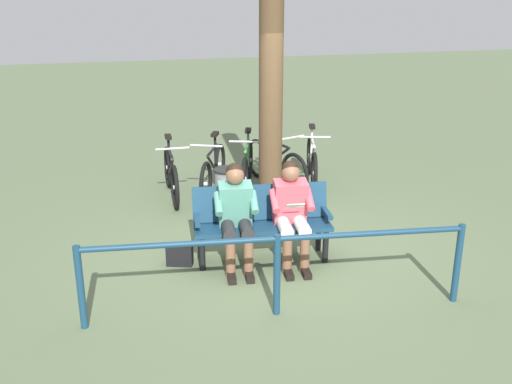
{
  "coord_description": "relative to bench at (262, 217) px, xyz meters",
  "views": [
    {
      "loc": [
        1.88,
        6.27,
        3.09
      ],
      "look_at": [
        0.18,
        -0.14,
        0.75
      ],
      "focal_mm": 41.3,
      "sensor_mm": 36.0,
      "label": 1
    }
  ],
  "objects": [
    {
      "name": "person_companion",
      "position": [
        0.33,
        0.13,
        0.16
      ],
      "size": [
        0.52,
        0.8,
        1.2
      ],
      "rotation": [
        0.0,
        0.0,
        -0.12
      ],
      "color": "#4C8C7A",
      "rests_on": "ground"
    },
    {
      "name": "bicycle_red",
      "position": [
        -0.45,
        -2.48,
        -0.15
      ],
      "size": [
        0.66,
        1.61,
        0.94
      ],
      "rotation": [
        0.0,
        0.0,
        1.25
      ],
      "color": "black",
      "rests_on": "ground"
    },
    {
      "name": "bicycle_green",
      "position": [
        0.77,
        -2.38,
        -0.15
      ],
      "size": [
        0.48,
        1.68,
        0.94
      ],
      "rotation": [
        0.0,
        0.0,
        1.55
      ],
      "color": "black",
      "rests_on": "ground"
    },
    {
      "name": "bicycle_black",
      "position": [
        -0.92,
        -2.53,
        -0.15
      ],
      "size": [
        0.68,
        1.6,
        0.94
      ],
      "rotation": [
        0.0,
        0.0,
        1.91
      ],
      "color": "black",
      "rests_on": "ground"
    },
    {
      "name": "railing_fence",
      "position": [
        0.2,
        1.29,
        0.1
      ],
      "size": [
        3.75,
        0.52,
        0.85
      ],
      "rotation": [
        0.0,
        0.0,
        -0.12
      ],
      "color": "navy",
      "rests_on": "ground"
    },
    {
      "name": "bench",
      "position": [
        0.0,
        0.0,
        0.0
      ],
      "size": [
        1.64,
        0.66,
        0.87
      ],
      "rotation": [
        0.0,
        0.0,
        -0.12
      ],
      "color": "navy",
      "rests_on": "ground"
    },
    {
      "name": "person_reading",
      "position": [
        -0.3,
        0.2,
        0.16
      ],
      "size": [
        0.52,
        0.8,
        1.2
      ],
      "rotation": [
        0.0,
        0.0,
        -0.12
      ],
      "color": "#D84C59",
      "rests_on": "ground"
    },
    {
      "name": "bicycle_purple",
      "position": [
        0.12,
        -2.38,
        -0.15
      ],
      "size": [
        0.75,
        1.57,
        0.94
      ],
      "rotation": [
        0.0,
        0.0,
        1.17
      ],
      "color": "black",
      "rests_on": "ground"
    },
    {
      "name": "tree_trunk",
      "position": [
        -0.53,
        -1.46,
        1.25
      ],
      "size": [
        0.33,
        0.33,
        3.51
      ],
      "primitive_type": "cylinder",
      "color": "#4C3823",
      "rests_on": "ground"
    },
    {
      "name": "bicycle_orange",
      "position": [
        -1.54,
        -2.48,
        -0.15
      ],
      "size": [
        0.61,
        1.63,
        0.94
      ],
      "rotation": [
        0.0,
        0.0,
        1.29
      ],
      "color": "black",
      "rests_on": "ground"
    },
    {
      "name": "litter_bin",
      "position": [
        0.15,
        -1.19,
        -0.13
      ],
      "size": [
        0.36,
        0.36,
        0.76
      ],
      "color": "slate",
      "rests_on": "ground"
    },
    {
      "name": "handbag",
      "position": [
        0.98,
        -0.03,
        -0.39
      ],
      "size": [
        0.33,
        0.23,
        0.24
      ],
      "primitive_type": "cube",
      "rotation": [
        0.0,
        0.0,
        -0.33
      ],
      "color": "black",
      "rests_on": "ground"
    },
    {
      "name": "ground_plane",
      "position": [
        -0.17,
        -0.08,
        -0.51
      ],
      "size": [
        40.0,
        40.0,
        0.0
      ],
      "primitive_type": "plane",
      "color": "#566647"
    }
  ]
}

